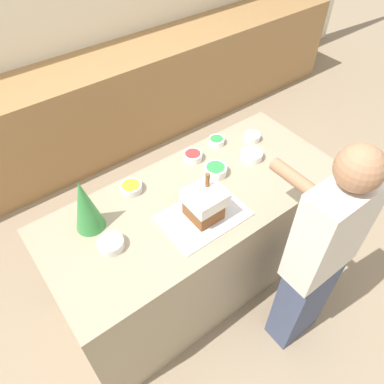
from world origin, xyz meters
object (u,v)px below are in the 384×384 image
at_px(candy_bowl_near_tray_left, 215,170).
at_px(candy_bowl_center_rear, 193,156).
at_px(candy_bowl_front_corner, 131,187).
at_px(person, 318,259).
at_px(candy_bowl_behind_tray, 252,137).
at_px(candy_bowl_beside_tree, 111,243).
at_px(gingerbread_house, 204,204).
at_px(decorative_tree, 85,205).
at_px(candy_bowl_far_left, 252,155).
at_px(baking_tray, 203,216).
at_px(candy_bowl_far_right, 217,141).

bearing_deg(candy_bowl_near_tray_left, candy_bowl_center_rear, 98.45).
relative_size(candy_bowl_front_corner, person, 0.08).
xyz_separation_m(candy_bowl_behind_tray, candy_bowl_beside_tree, (-1.16, -0.20, 0.00)).
xyz_separation_m(candy_bowl_center_rear, candy_bowl_beside_tree, (-0.73, -0.28, 0.00)).
xyz_separation_m(gingerbread_house, person, (0.34, -0.53, -0.19)).
distance_m(decorative_tree, candy_bowl_beside_tree, 0.23).
distance_m(decorative_tree, candy_bowl_behind_tray, 1.19).
bearing_deg(candy_bowl_near_tray_left, candy_bowl_far_left, -5.65).
xyz_separation_m(decorative_tree, candy_bowl_center_rear, (0.75, 0.10, -0.14)).
height_order(decorative_tree, candy_bowl_center_rear, decorative_tree).
xyz_separation_m(candy_bowl_front_corner, candy_bowl_behind_tray, (0.88, -0.08, -0.00)).
bearing_deg(candy_bowl_near_tray_left, candy_bowl_front_corner, 158.79).
bearing_deg(baking_tray, candy_bowl_behind_tray, 25.94).
height_order(candy_bowl_front_corner, candy_bowl_near_tray_left, candy_bowl_near_tray_left).
xyz_separation_m(decorative_tree, candy_bowl_near_tray_left, (0.78, -0.09, -0.13)).
bearing_deg(gingerbread_house, baking_tray, -146.18).
relative_size(decorative_tree, candy_bowl_beside_tree, 2.46).
bearing_deg(candy_bowl_behind_tray, gingerbread_house, -154.07).
bearing_deg(candy_bowl_center_rear, candy_bowl_far_right, 7.87).
xyz_separation_m(decorative_tree, candy_bowl_far_right, (0.97, 0.13, -0.14)).
distance_m(candy_bowl_far_left, person, 0.76).
bearing_deg(person, candy_bowl_center_rear, 96.48).
xyz_separation_m(gingerbread_house, decorative_tree, (-0.51, 0.31, 0.06)).
bearing_deg(candy_bowl_beside_tree, candy_bowl_far_left, 3.83).
bearing_deg(decorative_tree, candy_bowl_near_tray_left, -6.51).
relative_size(gingerbread_house, candy_bowl_center_rear, 2.20).
bearing_deg(candy_bowl_behind_tray, candy_bowl_center_rear, 169.25).
height_order(candy_bowl_far_right, candy_bowl_far_left, candy_bowl_far_left).
xyz_separation_m(decorative_tree, candy_bowl_front_corner, (0.30, 0.10, -0.14)).
height_order(gingerbread_house, candy_bowl_far_left, gingerbread_house).
relative_size(candy_bowl_far_right, candy_bowl_far_left, 0.75).
height_order(decorative_tree, candy_bowl_beside_tree, decorative_tree).
relative_size(candy_bowl_center_rear, candy_bowl_beside_tree, 0.89).
relative_size(baking_tray, candy_bowl_far_right, 4.48).
height_order(candy_bowl_near_tray_left, candy_bowl_far_right, candy_bowl_near_tray_left).
distance_m(candy_bowl_behind_tray, candy_bowl_far_right, 0.24).
bearing_deg(candy_bowl_beside_tree, candy_bowl_center_rear, 21.19).
relative_size(candy_bowl_near_tray_left, candy_bowl_far_left, 1.00).
xyz_separation_m(gingerbread_house, candy_bowl_beside_tree, (-0.49, 0.12, -0.08)).
distance_m(candy_bowl_front_corner, candy_bowl_behind_tray, 0.88).
distance_m(candy_bowl_behind_tray, person, 0.92).
bearing_deg(candy_bowl_far_right, candy_bowl_behind_tray, -27.67).
xyz_separation_m(candy_bowl_center_rear, candy_bowl_near_tray_left, (0.03, -0.19, 0.00)).
relative_size(baking_tray, candy_bowl_near_tray_left, 3.38).
bearing_deg(gingerbread_house, candy_bowl_near_tray_left, 39.63).
bearing_deg(candy_bowl_behind_tray, person, -110.72).
distance_m(candy_bowl_near_tray_left, person, 0.76).
xyz_separation_m(baking_tray, candy_bowl_far_left, (0.53, 0.19, 0.02)).
bearing_deg(candy_bowl_behind_tray, candy_bowl_front_corner, 174.88).
distance_m(baking_tray, candy_bowl_far_left, 0.57).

